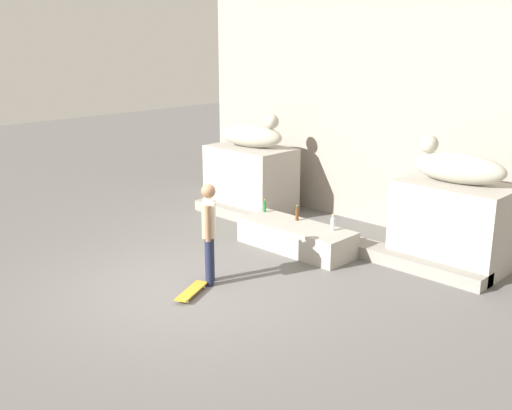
% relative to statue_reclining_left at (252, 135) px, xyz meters
% --- Properties ---
extents(ground_plane, '(40.00, 40.00, 0.00)m').
position_rel_statue_reclining_left_xyz_m(ground_plane, '(2.44, -4.04, -1.77)').
color(ground_plane, '#605E5B').
extents(facade_wall, '(9.34, 0.60, 6.64)m').
position_rel_statue_reclining_left_xyz_m(facade_wall, '(2.44, 1.37, 1.55)').
color(facade_wall, gray).
rests_on(facade_wall, ground_plane).
extents(pedestal_left, '(1.91, 1.23, 1.49)m').
position_rel_statue_reclining_left_xyz_m(pedestal_left, '(-0.04, -0.01, -1.03)').
color(pedestal_left, '#A39E93').
rests_on(pedestal_left, ground_plane).
extents(pedestal_right, '(1.91, 1.23, 1.49)m').
position_rel_statue_reclining_left_xyz_m(pedestal_right, '(4.92, -0.01, -1.03)').
color(pedestal_right, '#A39E93').
rests_on(pedestal_right, ground_plane).
extents(statue_reclining_left, '(1.68, 0.85, 0.78)m').
position_rel_statue_reclining_left_xyz_m(statue_reclining_left, '(0.00, 0.00, 0.00)').
color(statue_reclining_left, '#B0AC9A').
rests_on(statue_reclining_left, pedestal_left).
extents(statue_reclining_right, '(1.65, 0.74, 0.78)m').
position_rel_statue_reclining_left_xyz_m(statue_reclining_right, '(4.88, -0.01, 0.00)').
color(statue_reclining_right, '#B0AC9A').
rests_on(statue_reclining_right, pedestal_right).
extents(ledge_block, '(2.29, 0.87, 0.49)m').
position_rel_statue_reclining_left_xyz_m(ledge_block, '(2.44, -1.30, -1.52)').
color(ledge_block, '#A39E93').
rests_on(ledge_block, ground_plane).
extents(skater, '(0.40, 0.41, 1.67)m').
position_rel_statue_reclining_left_xyz_m(skater, '(2.48, -3.51, -0.85)').
color(skater, '#1E233F').
rests_on(skater, ground_plane).
extents(skateboard, '(0.51, 0.81, 0.08)m').
position_rel_statue_reclining_left_xyz_m(skateboard, '(2.63, -4.04, -1.70)').
color(skateboard, gold).
rests_on(skateboard, ground_plane).
extents(bottle_clear, '(0.07, 0.07, 0.31)m').
position_rel_statue_reclining_left_xyz_m(bottle_clear, '(3.14, -1.11, -1.15)').
color(bottle_clear, silver).
rests_on(bottle_clear, ledge_block).
extents(bottle_brown, '(0.06, 0.06, 0.30)m').
position_rel_statue_reclining_left_xyz_m(bottle_brown, '(2.27, -1.08, -1.16)').
color(bottle_brown, '#593314').
rests_on(bottle_brown, ledge_block).
extents(bottle_green, '(0.06, 0.06, 0.26)m').
position_rel_statue_reclining_left_xyz_m(bottle_green, '(1.42, -1.10, -1.18)').
color(bottle_green, '#1E722D').
rests_on(bottle_green, ledge_block).
extents(stair_step, '(6.86, 0.50, 0.23)m').
position_rel_statue_reclining_left_xyz_m(stair_step, '(2.44, -0.64, -1.65)').
color(stair_step, gray).
rests_on(stair_step, ground_plane).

